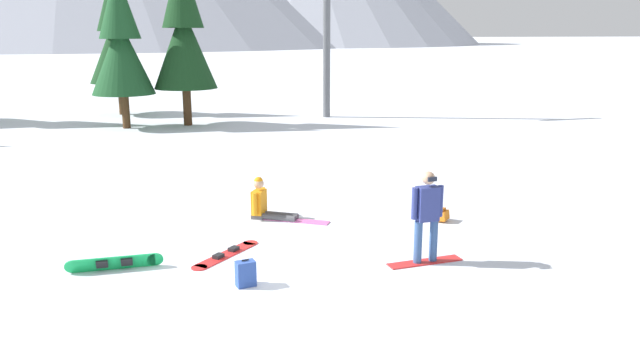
{
  "coord_description": "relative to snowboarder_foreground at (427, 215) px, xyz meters",
  "views": [
    {
      "loc": [
        -1.72,
        -10.03,
        4.17
      ],
      "look_at": [
        1.87,
        2.52,
        1.0
      ],
      "focal_mm": 34.51,
      "sensor_mm": 36.0,
      "label": 1
    }
  ],
  "objects": [
    {
      "name": "ground_plane",
      "position": [
        -3.09,
        0.29,
        -0.92
      ],
      "size": [
        800.0,
        800.0,
        0.0
      ],
      "primitive_type": "plane",
      "color": "silver"
    },
    {
      "name": "snowboarder_foreground",
      "position": [
        0.0,
        0.0,
        0.0
      ],
      "size": [
        1.46,
        0.36,
        1.73
      ],
      "color": "red",
      "rests_on": "ground_plane"
    },
    {
      "name": "snowboarder_midground",
      "position": [
        -2.28,
        3.53,
        -0.59
      ],
      "size": [
        1.68,
        1.27,
        0.96
      ],
      "color": "#4C4C51",
      "rests_on": "ground_plane"
    },
    {
      "name": "loose_snowboard_near_left",
      "position": [
        -3.49,
        1.4,
        -0.9
      ],
      "size": [
        1.53,
        1.47,
        0.09
      ],
      "color": "red",
      "rests_on": "ground_plane"
    },
    {
      "name": "loose_snowboard_far_spare",
      "position": [
        -5.5,
        1.17,
        -0.78
      ],
      "size": [
        1.7,
        0.19,
        0.28
      ],
      "color": "#19B259",
      "rests_on": "ground_plane"
    },
    {
      "name": "backpack_orange",
      "position": [
        1.4,
        2.29,
        -0.78
      ],
      "size": [
        0.55,
        0.56,
        0.31
      ],
      "color": "orange",
      "rests_on": "ground_plane"
    },
    {
      "name": "backpack_blue",
      "position": [
        -3.36,
        -0.14,
        -0.7
      ],
      "size": [
        0.35,
        0.3,
        0.47
      ],
      "color": "#2D4C9E",
      "rests_on": "ground_plane"
    },
    {
      "name": "pine_tree_twin",
      "position": [
        -2.94,
        18.67,
        3.21
      ],
      "size": [
        2.8,
        2.8,
        7.57
      ],
      "color": "#472D19",
      "rests_on": "ground_plane"
    },
    {
      "name": "pine_tree_tall",
      "position": [
        -5.89,
        23.4,
        3.07
      ],
      "size": [
        2.95,
        2.95,
        7.32
      ],
      "color": "#472D19",
      "rests_on": "ground_plane"
    },
    {
      "name": "pine_tree_short",
      "position": [
        -5.62,
        18.5,
        2.77
      ],
      "size": [
        2.69,
        2.69,
        6.77
      ],
      "color": "#472D19",
      "rests_on": "ground_plane"
    },
    {
      "name": "ski_lift_tower",
      "position": [
        3.91,
        19.57,
        4.45
      ],
      "size": [
        3.09,
        0.36,
        9.4
      ],
      "color": "#595B60",
      "rests_on": "ground_plane"
    }
  ]
}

